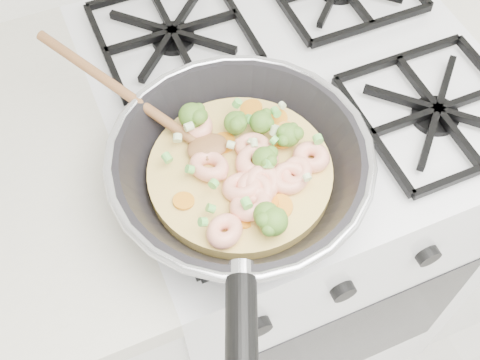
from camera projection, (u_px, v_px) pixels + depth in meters
name	position (u px, v px, depth m)	size (l,w,h in m)	color
stove	(281.00, 216.00, 1.30)	(0.60, 0.60, 0.92)	white
skillet	(241.00, 170.00, 0.77)	(0.36, 0.58, 0.10)	black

